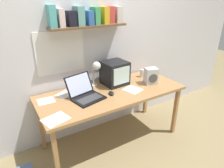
{
  "coord_description": "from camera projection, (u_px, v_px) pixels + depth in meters",
  "views": [
    {
      "loc": [
        -1.17,
        -1.92,
        1.86
      ],
      "look_at": [
        0.0,
        0.0,
        0.85
      ],
      "focal_mm": 32.0,
      "sensor_mm": 36.0,
      "label": 1
    }
  ],
  "objects": [
    {
      "name": "ground_plane",
      "position": [
        112.0,
        139.0,
        2.81
      ],
      "size": [
        12.0,
        12.0,
        0.0
      ],
      "primitive_type": "plane",
      "color": "#947F57"
    },
    {
      "name": "back_wall",
      "position": [
        95.0,
        41.0,
        2.61
      ],
      "size": [
        5.6,
        0.24,
        2.6
      ],
      "color": "silver",
      "rests_on": "ground_plane"
    },
    {
      "name": "corner_desk",
      "position": [
        112.0,
        95.0,
        2.52
      ],
      "size": [
        1.83,
        0.76,
        0.75
      ],
      "color": "#AB7948",
      "rests_on": "ground_plane"
    },
    {
      "name": "crt_monitor",
      "position": [
        115.0,
        73.0,
        2.65
      ],
      "size": [
        0.33,
        0.32,
        0.31
      ],
      "rotation": [
        0.0,
        0.0,
        0.07
      ],
      "color": "black",
      "rests_on": "corner_desk"
    },
    {
      "name": "laptop",
      "position": [
        85.0,
        92.0,
        2.33
      ],
      "size": [
        0.41,
        0.43,
        0.25
      ],
      "rotation": [
        0.0,
        0.0,
        0.22
      ],
      "color": "black",
      "rests_on": "corner_desk"
    },
    {
      "name": "desk_lamp",
      "position": [
        96.0,
        68.0,
        2.52
      ],
      "size": [
        0.13,
        0.17,
        0.35
      ],
      "rotation": [
        0.0,
        0.0,
        0.31
      ],
      "color": "silver",
      "rests_on": "corner_desk"
    },
    {
      "name": "juice_glass",
      "position": [
        142.0,
        73.0,
        2.93
      ],
      "size": [
        0.06,
        0.06,
        0.11
      ],
      "color": "white",
      "rests_on": "corner_desk"
    },
    {
      "name": "space_heater",
      "position": [
        151.0,
        76.0,
        2.68
      ],
      "size": [
        0.19,
        0.17,
        0.22
      ],
      "rotation": [
        0.0,
        0.0,
        -0.27
      ],
      "color": "silver",
      "rests_on": "corner_desk"
    },
    {
      "name": "computer_mouse",
      "position": [
        111.0,
        93.0,
        2.42
      ],
      "size": [
        0.09,
        0.12,
        0.03
      ],
      "rotation": [
        0.0,
        0.0,
        -0.28
      ],
      "color": "black",
      "rests_on": "corner_desk"
    },
    {
      "name": "open_notebook",
      "position": [
        46.0,
        101.0,
        2.27
      ],
      "size": [
        0.2,
        0.18,
        0.0
      ],
      "rotation": [
        0.0,
        0.0,
        -0.06
      ],
      "color": "white",
      "rests_on": "corner_desk"
    },
    {
      "name": "loose_paper_near_monitor",
      "position": [
        133.0,
        90.0,
        2.54
      ],
      "size": [
        0.25,
        0.26,
        0.0
      ],
      "rotation": [
        0.0,
        0.0,
        0.3
      ],
      "color": "silver",
      "rests_on": "corner_desk"
    },
    {
      "name": "loose_paper_near_laptop",
      "position": [
        65.0,
        94.0,
        2.42
      ],
      "size": [
        0.25,
        0.24,
        0.0
      ],
      "rotation": [
        0.0,
        0.0,
        0.44
      ],
      "color": "white",
      "rests_on": "corner_desk"
    },
    {
      "name": "printed_handout",
      "position": [
        56.0,
        119.0,
        1.94
      ],
      "size": [
        0.28,
        0.25,
        0.0
      ],
      "rotation": [
        0.0,
        0.0,
        0.26
      ],
      "color": "silver",
      "rests_on": "corner_desk"
    }
  ]
}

